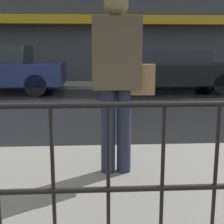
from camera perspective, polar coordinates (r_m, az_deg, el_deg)
ground_plane at (r=7.94m, az=-14.58°, el=0.85°), size 80.00×80.00×0.00m
sidewalk_far at (r=12.46m, az=-10.57°, el=4.89°), size 28.00×1.91×0.12m
lane_marking at (r=7.93m, az=-14.59°, el=0.88°), size 25.20×0.12×0.01m
building_storefront at (r=13.62m, az=-10.51°, el=19.53°), size 28.00×0.85×6.91m
car_navy at (r=10.88m, az=-19.86°, el=7.37°), size 4.06×1.93×1.53m
car_black at (r=10.79m, az=11.00°, el=7.51°), size 4.43×1.90×1.40m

